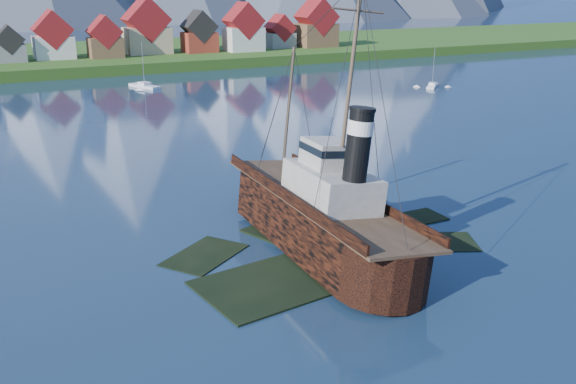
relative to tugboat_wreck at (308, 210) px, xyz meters
name	(u,v)px	position (x,y,z in m)	size (l,w,h in m)	color
ground	(319,261)	(-1.31, -4.61, -3.32)	(1400.00, 1400.00, 0.00)	#162940
shoal	(324,253)	(0.47, -2.46, -3.66)	(31.71, 21.24, 1.14)	black
shore_bank	(56,63)	(-1.31, 165.39, -3.32)	(600.00, 80.00, 3.20)	#244A15
seawall	(76,78)	(-1.31, 127.39, -3.32)	(600.00, 2.50, 2.00)	#3F3D38
tugboat_wreck	(308,210)	(0.00, 0.00, 0.00)	(7.77, 33.48, 26.53)	black
sailboat_d	(432,86)	(73.48, 71.81, -3.09)	(6.55, 6.26, 9.90)	silver
sailboat_e	(145,87)	(10.83, 103.04, -3.07)	(5.86, 9.95, 11.30)	silver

